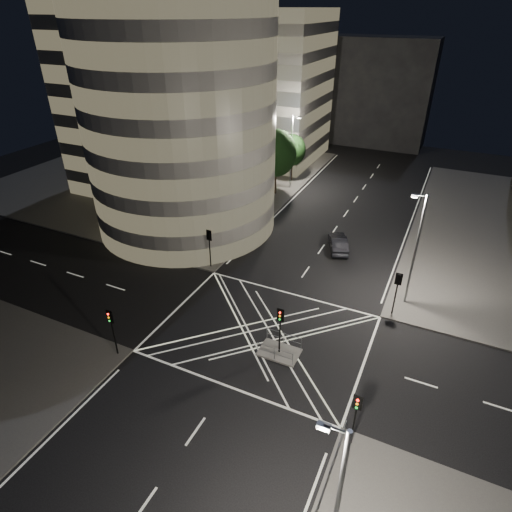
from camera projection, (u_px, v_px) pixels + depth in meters
The scene contains 23 objects.
ground at pixel (263, 333), 33.95m from camera, with size 120.00×120.00×0.00m, color black.
sidewalk_far_left at pixel (164, 174), 65.62m from camera, with size 42.00×42.00×0.15m, color #54524F.
central_island at pixel (279, 352), 32.00m from camera, with size 3.00×2.00×0.15m, color slate.
office_tower_curved at pixel (169, 103), 49.75m from camera, with size 30.00×29.00×27.20m.
office_block_rear at pixel (248, 86), 69.10m from camera, with size 24.00×16.00×22.00m, color gray.
building_far_end at pixel (378, 93), 76.02m from camera, with size 18.00×8.00×18.00m, color black.
tree_a at pixel (205, 213), 42.47m from camera, with size 3.89×3.89×6.73m.
tree_b at pixel (233, 189), 46.95m from camera, with size 4.79×4.79×7.62m.
tree_c at pixel (256, 174), 51.70m from camera, with size 4.46×4.46×7.28m.
tree_d at pixel (276, 153), 55.92m from camera, with size 5.41×5.41×8.73m.
tree_e at pixel (292, 150), 61.20m from camera, with size 3.90×3.90×6.67m.
traffic_signal_fl at pixel (209, 242), 41.00m from camera, with size 0.55×0.22×4.00m.
traffic_signal_nl at pixel (112, 324), 30.41m from camera, with size 0.55×0.22×4.00m.
traffic_signal_fr at pixel (397, 286), 34.52m from camera, with size 0.55×0.22×4.00m.
traffic_signal_nr at pixel (356, 411), 23.93m from camera, with size 0.55×0.22×4.00m.
traffic_signal_island at pixel (280, 323), 30.56m from camera, with size 0.55×0.22×4.00m.
street_lamp_left_near at pixel (229, 196), 43.95m from camera, with size 1.25×0.25×10.00m.
street_lamp_left_far at pixel (292, 150), 57.97m from camera, with size 1.25×0.25×10.00m.
street_lamp_right_far at pixel (415, 247), 34.67m from camera, with size 1.25×0.25×10.00m.
street_lamp_right_near at pixel (335, 507), 16.76m from camera, with size 1.25×0.25×10.00m.
railing_island_south at pixel (275, 354), 30.99m from camera, with size 2.80×0.06×1.10m, color slate.
railing_island_north at pixel (284, 339), 32.39m from camera, with size 2.80×0.06×1.10m, color slate.
sedan at pixel (338, 243), 45.18m from camera, with size 1.69×4.84×1.59m, color black.
Camera 1 is at (10.65, -23.85, 22.54)m, focal length 30.00 mm.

